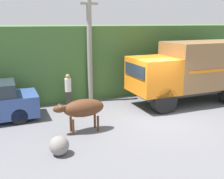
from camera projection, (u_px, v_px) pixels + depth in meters
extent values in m
plane|color=slate|center=(157.00, 118.00, 11.47)|extent=(60.00, 60.00, 0.00)
cube|color=#426B33|center=(102.00, 56.00, 17.10)|extent=(32.00, 6.30, 3.87)
cube|color=#99ADB7|center=(51.00, 75.00, 14.44)|extent=(5.27, 2.40, 2.52)
cube|color=#4C4742|center=(49.00, 50.00, 14.11)|extent=(5.57, 2.70, 0.16)
cube|color=#2D2D2D|center=(189.00, 89.00, 13.57)|extent=(5.91, 1.80, 0.18)
cube|color=orange|center=(153.00, 75.00, 12.50)|extent=(1.93, 2.25, 1.66)
cube|color=#232D38|center=(135.00, 70.00, 12.06)|extent=(0.04, 1.91, 0.58)
cube|color=olive|center=(206.00, 64.00, 13.61)|extent=(4.50, 2.25, 2.33)
cube|color=orange|center=(223.00, 70.00, 12.62)|extent=(4.05, 0.03, 0.14)
cylinder|color=black|center=(164.00, 100.00, 12.00)|extent=(1.20, 0.49, 1.20)
ellipsoid|color=#512D19|center=(84.00, 108.00, 9.85)|extent=(1.56, 0.68, 0.68)
ellipsoid|color=#512D19|center=(60.00, 109.00, 9.49)|extent=(0.50, 0.29, 0.29)
cone|color=#B7AD93|center=(60.00, 106.00, 9.35)|extent=(0.06, 0.06, 0.11)
cone|color=#B7AD93|center=(59.00, 104.00, 9.55)|extent=(0.06, 0.06, 0.11)
cylinder|color=#512D19|center=(73.00, 127.00, 9.66)|extent=(0.09, 0.09, 0.60)
cylinder|color=#512D19|center=(71.00, 124.00, 9.99)|extent=(0.09, 0.09, 0.60)
cylinder|color=#512D19|center=(98.00, 124.00, 10.02)|extent=(0.09, 0.09, 0.60)
cylinder|color=#512D19|center=(95.00, 120.00, 10.35)|extent=(0.09, 0.09, 0.60)
cylinder|color=black|center=(19.00, 116.00, 10.75)|extent=(0.66, 0.28, 0.66)
cube|color=#38332D|center=(69.00, 99.00, 13.01)|extent=(0.30, 0.22, 0.75)
cylinder|color=silver|center=(68.00, 85.00, 12.83)|extent=(0.37, 0.37, 0.65)
sphere|color=#A87A56|center=(68.00, 76.00, 12.73)|extent=(0.21, 0.21, 0.21)
cylinder|color=gray|center=(90.00, 48.00, 13.15)|extent=(0.25, 0.25, 5.61)
cube|color=gray|center=(89.00, 3.00, 12.62)|extent=(0.90, 0.20, 0.10)
sphere|color=gray|center=(59.00, 146.00, 8.21)|extent=(0.62, 0.62, 0.62)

